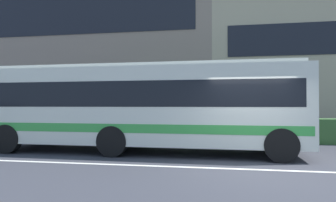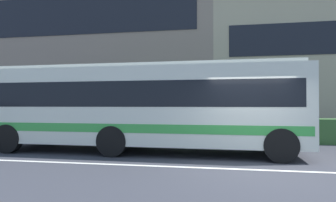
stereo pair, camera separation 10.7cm
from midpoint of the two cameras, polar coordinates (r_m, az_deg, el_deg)
name	(u,v)px [view 2 (the right image)]	position (r m, az deg, el deg)	size (l,w,h in m)	color
ground_plane	(255,170)	(8.27, 16.53, -12.41)	(160.00, 160.00, 0.00)	#35373E
lane_centre_line	(255,170)	(8.27, 16.53, -12.38)	(60.00, 0.16, 0.01)	silver
hedge_row_far	(313,131)	(14.68, 25.97, -5.13)	(21.58, 1.10, 1.07)	#3A6532
apartment_block_left	(64,46)	(27.37, -18.93, 9.86)	(25.34, 9.32, 13.39)	gray
transit_bus	(142,105)	(10.79, -4.60, -0.69)	(11.08, 2.78, 3.05)	silver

